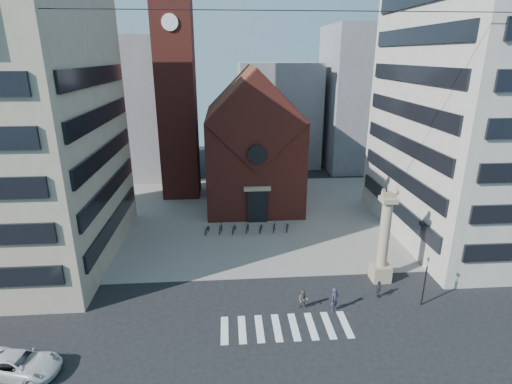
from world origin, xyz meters
TOP-DOWN VIEW (x-y plane):
  - ground at (0.00, 0.00)m, footprint 120.00×120.00m
  - piazza at (0.00, 19.00)m, footprint 46.00×30.00m
  - zebra_crossing at (0.55, -3.00)m, footprint 10.20×3.20m
  - church at (0.00, 25.04)m, footprint 12.00×16.65m
  - campanile at (-10.00, 28.00)m, footprint 5.50×5.50m
  - building_right at (24.00, 12.00)m, footprint 18.00×22.00m
  - bg_block_left at (-20.00, 40.00)m, footprint 16.00×14.00m
  - bg_block_mid at (6.00, 45.00)m, footprint 14.00×12.00m
  - bg_block_right at (22.00, 42.00)m, footprint 16.00×14.00m
  - lion_column at (10.01, 3.00)m, footprint 1.63×1.60m
  - traffic_light at (12.00, -1.00)m, footprint 0.13×0.16m
  - white_car at (-16.96, -6.24)m, footprint 5.49×3.27m
  - pedestrian_0 at (4.70, -1.21)m, footprint 0.86×0.77m
  - pedestrian_1 at (2.26, -0.81)m, footprint 0.94×0.81m
  - pedestrian_2 at (8.85, 0.30)m, footprint 0.58×0.96m
  - scooter_0 at (-5.94, 14.02)m, footprint 1.03×1.98m
  - scooter_1 at (-4.41, 14.02)m, footprint 0.88×1.90m
  - scooter_2 at (-2.88, 14.02)m, footprint 1.03×1.98m
  - scooter_3 at (-1.35, 14.02)m, footprint 0.88×1.90m
  - scooter_4 at (0.18, 14.02)m, footprint 1.03×1.98m
  - scooter_5 at (1.71, 14.02)m, footprint 0.88×1.90m
  - scooter_6 at (3.24, 14.02)m, footprint 1.03×1.98m

SIDE VIEW (x-z plane):
  - ground at x=0.00m, z-range 0.00..0.00m
  - zebra_crossing at x=0.55m, z-range 0.00..0.01m
  - piazza at x=0.00m, z-range 0.00..0.05m
  - scooter_0 at x=-5.94m, z-range 0.05..1.04m
  - scooter_2 at x=-2.88m, z-range 0.05..1.04m
  - scooter_4 at x=0.18m, z-range 0.05..1.04m
  - scooter_6 at x=3.24m, z-range 0.05..1.04m
  - scooter_1 at x=-4.41m, z-range 0.05..1.15m
  - scooter_3 at x=-1.35m, z-range 0.05..1.15m
  - scooter_5 at x=1.71m, z-range 0.05..1.15m
  - white_car at x=-16.96m, z-range 0.00..1.43m
  - pedestrian_2 at x=8.85m, z-range 0.00..1.53m
  - pedestrian_1 at x=2.26m, z-range 0.00..1.65m
  - pedestrian_0 at x=4.70m, z-range 0.00..1.98m
  - traffic_light at x=12.00m, z-range 0.14..4.44m
  - lion_column at x=10.01m, z-range -0.88..7.79m
  - church at x=0.00m, z-range -1.02..16.98m
  - bg_block_mid at x=6.00m, z-range 0.00..18.00m
  - bg_block_left at x=-20.00m, z-range 0.00..22.00m
  - bg_block_right at x=22.00m, z-range 0.00..24.00m
  - campanile at x=-10.00m, z-range 0.14..31.34m
  - building_right at x=24.00m, z-range 0.00..32.00m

